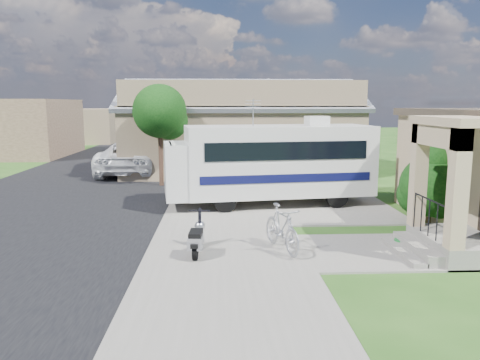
{
  "coord_description": "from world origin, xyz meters",
  "views": [
    {
      "loc": [
        -1.16,
        -12.18,
        3.71
      ],
      "look_at": [
        -0.5,
        2.5,
        1.3
      ],
      "focal_mm": 35.0,
      "sensor_mm": 36.0,
      "label": 1
    }
  ],
  "objects_px": {
    "shrub": "(432,183)",
    "van": "(138,145)",
    "pickup_truck": "(134,157)",
    "garden_hose": "(402,243)",
    "scooter": "(197,239)",
    "motorhome": "(271,161)",
    "bicycle": "(282,230)"
  },
  "relations": [
    {
      "from": "shrub",
      "to": "bicycle",
      "type": "distance_m",
      "value": 5.62
    },
    {
      "from": "motorhome",
      "to": "bicycle",
      "type": "relative_size",
      "value": 4.02
    },
    {
      "from": "shrub",
      "to": "pickup_truck",
      "type": "bearing_deg",
      "value": 134.48
    },
    {
      "from": "scooter",
      "to": "garden_hose",
      "type": "xyz_separation_m",
      "value": [
        5.31,
        0.56,
        -0.37
      ]
    },
    {
      "from": "pickup_truck",
      "to": "garden_hose",
      "type": "bearing_deg",
      "value": 125.85
    },
    {
      "from": "motorhome",
      "to": "pickup_truck",
      "type": "xyz_separation_m",
      "value": [
        -6.45,
        8.23,
        -0.75
      ]
    },
    {
      "from": "bicycle",
      "to": "pickup_truck",
      "type": "xyz_separation_m",
      "value": [
        -6.12,
        13.83,
        0.32
      ]
    },
    {
      "from": "bicycle",
      "to": "van",
      "type": "xyz_separation_m",
      "value": [
        -7.03,
        20.47,
        0.38
      ]
    },
    {
      "from": "pickup_truck",
      "to": "van",
      "type": "xyz_separation_m",
      "value": [
        -0.91,
        6.63,
        0.06
      ]
    },
    {
      "from": "scooter",
      "to": "shrub",
      "type": "bearing_deg",
      "value": 25.08
    },
    {
      "from": "van",
      "to": "bicycle",
      "type": "bearing_deg",
      "value": -77.55
    },
    {
      "from": "scooter",
      "to": "garden_hose",
      "type": "height_order",
      "value": "scooter"
    },
    {
      "from": "motorhome",
      "to": "garden_hose",
      "type": "xyz_separation_m",
      "value": [
        2.88,
        -5.25,
        -1.56
      ]
    },
    {
      "from": "bicycle",
      "to": "pickup_truck",
      "type": "bearing_deg",
      "value": 96.45
    },
    {
      "from": "shrub",
      "to": "garden_hose",
      "type": "distance_m",
      "value": 3.06
    },
    {
      "from": "shrub",
      "to": "bicycle",
      "type": "xyz_separation_m",
      "value": [
        -4.96,
        -2.56,
        -0.72
      ]
    },
    {
      "from": "van",
      "to": "garden_hose",
      "type": "bearing_deg",
      "value": -69.52
    },
    {
      "from": "pickup_truck",
      "to": "shrub",
      "type": "bearing_deg",
      "value": 135.64
    },
    {
      "from": "garden_hose",
      "to": "pickup_truck",
      "type": "bearing_deg",
      "value": 124.68
    },
    {
      "from": "scooter",
      "to": "van",
      "type": "xyz_separation_m",
      "value": [
        -4.92,
        20.68,
        0.5
      ]
    },
    {
      "from": "motorhome",
      "to": "garden_hose",
      "type": "relative_size",
      "value": 20.19
    },
    {
      "from": "bicycle",
      "to": "pickup_truck",
      "type": "distance_m",
      "value": 15.13
    },
    {
      "from": "pickup_truck",
      "to": "garden_hose",
      "type": "distance_m",
      "value": 16.41
    },
    {
      "from": "shrub",
      "to": "garden_hose",
      "type": "bearing_deg",
      "value": -128.28
    },
    {
      "from": "shrub",
      "to": "scooter",
      "type": "relative_size",
      "value": 1.65
    },
    {
      "from": "van",
      "to": "scooter",
      "type": "bearing_deg",
      "value": -83.1
    },
    {
      "from": "scooter",
      "to": "motorhome",
      "type": "bearing_deg",
      "value": 70.92
    },
    {
      "from": "pickup_truck",
      "to": "garden_hose",
      "type": "xyz_separation_m",
      "value": [
        9.33,
        -13.48,
        -0.81
      ]
    },
    {
      "from": "shrub",
      "to": "pickup_truck",
      "type": "xyz_separation_m",
      "value": [
        -11.07,
        11.27,
        -0.4
      ]
    },
    {
      "from": "shrub",
      "to": "van",
      "type": "distance_m",
      "value": 21.55
    },
    {
      "from": "bicycle",
      "to": "garden_hose",
      "type": "xyz_separation_m",
      "value": [
        3.21,
        0.35,
        -0.49
      ]
    },
    {
      "from": "motorhome",
      "to": "van",
      "type": "relative_size",
      "value": 1.17
    }
  ]
}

